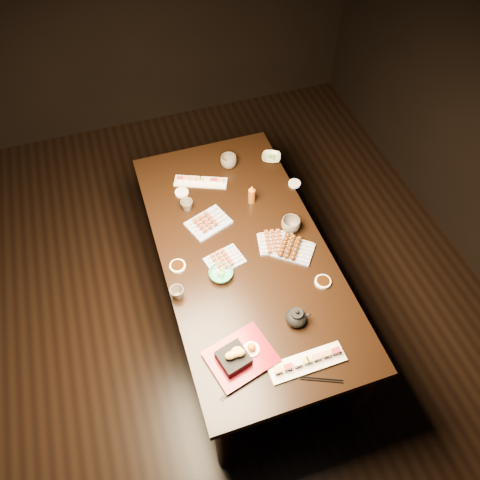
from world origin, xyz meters
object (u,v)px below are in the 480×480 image
object	(u,v)px
yakitori_plate_right	(277,241)
yakitori_plate_left	(208,221)
teacup_mid_right	(291,225)
teapot	(296,316)
teacup_near_left	(177,293)
teacup_far_left	(187,205)
yakitori_plate_center	(225,258)
edamame_bowl_green	(221,274)
condiment_bottle	(252,194)
sushi_platter_far	(201,180)
edamame_bowl_cream	(271,158)
tempura_tray	(241,353)
teacup_far_right	(229,161)
sushi_platter_near	(307,361)
dining_table	(243,285)

from	to	relation	value
yakitori_plate_right	yakitori_plate_left	bearing A→B (deg)	152.80
teacup_mid_right	teapot	world-z (taller)	teapot
teacup_near_left	teacup_far_left	xyz separation A→B (m)	(0.20, 0.56, -0.00)
yakitori_plate_center	edamame_bowl_green	xyz separation A→B (m)	(-0.05, -0.09, -0.00)
yakitori_plate_left	condiment_bottle	bearing A→B (deg)	-3.98
teacup_mid_right	teacup_far_left	bearing A→B (deg)	146.85
sushi_platter_far	teacup_near_left	world-z (taller)	teacup_near_left
yakitori_plate_right	edamame_bowl_cream	bearing A→B (deg)	83.45
tempura_tray	edamame_bowl_green	bearing A→B (deg)	69.70
yakitori_plate_center	teacup_far_left	distance (m)	0.44
sushi_platter_far	teacup_far_left	bearing A→B (deg)	77.27
edamame_bowl_cream	teacup_near_left	world-z (taller)	teacup_near_left
sushi_platter_far	teacup_far_right	xyz separation A→B (m)	(0.21, 0.08, 0.02)
yakitori_plate_right	teacup_far_left	world-z (taller)	teacup_far_left
yakitori_plate_right	tempura_tray	xyz separation A→B (m)	(-0.41, -0.58, 0.03)
edamame_bowl_green	teacup_far_left	size ratio (longest dim) A/B	1.78
sushi_platter_near	teacup_near_left	bearing A→B (deg)	131.09
edamame_bowl_green	teacup_far_left	world-z (taller)	teacup_far_left
yakitori_plate_center	teapot	xyz separation A→B (m)	(0.22, -0.46, 0.03)
teacup_far_left	teapot	distance (m)	0.94
sushi_platter_far	teacup_mid_right	bearing A→B (deg)	149.13
yakitori_plate_right	teacup_near_left	world-z (taller)	teacup_near_left
sushi_platter_far	tempura_tray	world-z (taller)	tempura_tray
teacup_far_left	teacup_far_right	size ratio (longest dim) A/B	0.70
teacup_mid_right	teapot	bearing A→B (deg)	-109.56
yakitori_plate_left	teacup_near_left	xyz separation A→B (m)	(-0.28, -0.42, 0.00)
condiment_bottle	teapot	bearing A→B (deg)	-94.04
sushi_platter_far	yakitori_plate_center	distance (m)	0.62
yakitori_plate_center	edamame_bowl_green	bearing A→B (deg)	-132.33
yakitori_plate_center	edamame_bowl_cream	xyz separation A→B (m)	(0.52, 0.67, -0.01)
dining_table	tempura_tray	distance (m)	0.77
dining_table	sushi_platter_far	xyz separation A→B (m)	(-0.08, 0.57, 0.39)
yakitori_plate_center	teacup_mid_right	size ratio (longest dim) A/B	1.79
yakitori_plate_left	condiment_bottle	size ratio (longest dim) A/B	1.79
dining_table	teacup_far_left	xyz separation A→B (m)	(-0.22, 0.38, 0.41)
dining_table	edamame_bowl_green	bearing A→B (deg)	-131.33
edamame_bowl_cream	tempura_tray	xyz separation A→B (m)	(-0.62, -1.23, 0.04)
yakitori_plate_right	tempura_tray	distance (m)	0.71
yakitori_plate_right	teacup_far_right	size ratio (longest dim) A/B	2.00
edamame_bowl_cream	tempura_tray	bearing A→B (deg)	-116.65
teacup_far_left	sushi_platter_near	bearing A→B (deg)	-75.36
dining_table	yakitori_plate_right	size ratio (longest dim) A/B	8.72
tempura_tray	dining_table	bearing A→B (deg)	55.89
dining_table	teapot	world-z (taller)	teapot
teacup_far_right	condiment_bottle	size ratio (longest dim) A/B	0.79
teacup_near_left	teacup_mid_right	bearing A→B (deg)	17.64
edamame_bowl_green	teapot	bearing A→B (deg)	-53.87
teacup_far_left	teapot	xyz separation A→B (m)	(0.32, -0.89, 0.02)
yakitori_plate_left	tempura_tray	bearing A→B (deg)	-116.01
dining_table	tempura_tray	size ratio (longest dim) A/B	6.03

